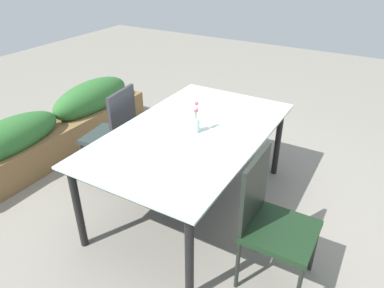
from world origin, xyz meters
name	(u,v)px	position (x,y,z in m)	size (l,w,h in m)	color
ground_plane	(199,207)	(0.00, 0.00, 0.00)	(12.00, 12.00, 0.00)	gray
dining_table	(192,137)	(0.01, 0.08, 0.69)	(1.89, 1.13, 0.75)	#B2C6C1
chair_near_left	(270,217)	(-0.42, -0.75, 0.52)	(0.45, 0.45, 0.95)	black
chair_far_side	(114,131)	(-0.01, 0.92, 0.54)	(0.46, 0.46, 0.96)	#293432
flower_vase	(196,121)	(0.01, 0.05, 0.85)	(0.06, 0.06, 0.26)	silver
planter_box	(58,128)	(0.06, 1.82, 0.31)	(2.52, 0.44, 0.67)	brown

